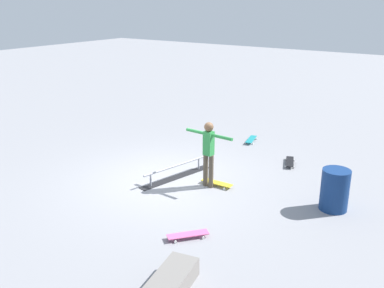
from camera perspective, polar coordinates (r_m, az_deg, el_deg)
ground_plane at (r=10.80m, az=-3.38°, el=-4.87°), size 60.00×60.00×0.00m
grind_rail at (r=10.90m, az=-2.17°, el=-3.76°), size 2.17×0.71×0.35m
skater_main at (r=10.11m, az=2.22°, el=-0.79°), size 0.22×1.30×1.62m
skateboard_main at (r=10.48m, az=3.32°, el=-5.18°), size 0.28×0.81×0.09m
loose_skateboard_black at (r=12.09m, az=12.89°, el=-2.31°), size 0.82×0.48×0.09m
loose_skateboard_pink at (r=8.31m, az=-0.55°, el=-11.98°), size 0.74×0.66×0.09m
loose_skateboard_teal at (r=13.79m, az=7.88°, el=0.62°), size 0.82×0.40×0.09m
trash_bin at (r=9.68m, az=18.47°, el=-5.81°), size 0.60×0.60×0.91m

